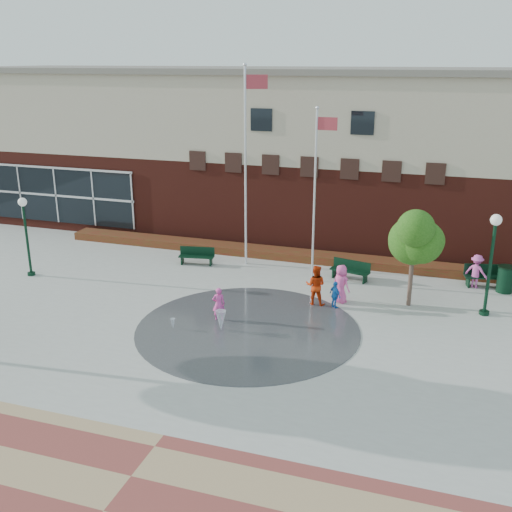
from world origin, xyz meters
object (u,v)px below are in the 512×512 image
(trash_can, at_px, (505,279))
(child_splash, at_px, (219,304))
(flagpole_left, at_px, (247,157))
(flagpole_right, at_px, (316,187))
(bench_left, at_px, (197,259))

(trash_can, relative_size, child_splash, 0.88)
(flagpole_left, bearing_deg, flagpole_right, -38.42)
(flagpole_right, relative_size, child_splash, 5.77)
(flagpole_right, bearing_deg, bench_left, 177.05)
(flagpole_left, height_order, flagpole_right, flagpole_left)
(trash_can, bearing_deg, child_splash, -148.32)
(child_splash, bearing_deg, flagpole_right, -139.75)
(bench_left, bearing_deg, flagpole_left, 10.82)
(bench_left, distance_m, trash_can, 14.20)
(flagpole_left, bearing_deg, trash_can, -18.91)
(flagpole_right, height_order, child_splash, flagpole_right)
(flagpole_left, xyz_separation_m, trash_can, (11.85, -0.09, -4.69))
(trash_can, bearing_deg, flagpole_right, -171.47)
(flagpole_left, distance_m, trash_can, 12.75)
(flagpole_right, bearing_deg, flagpole_left, 161.35)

